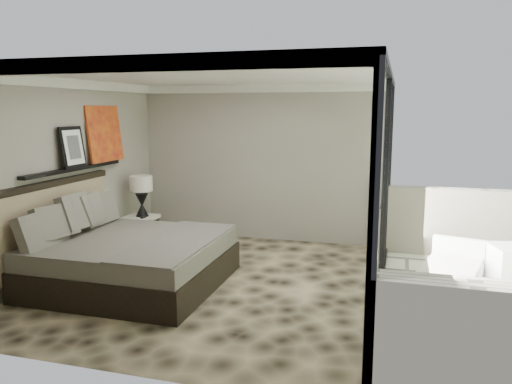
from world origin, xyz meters
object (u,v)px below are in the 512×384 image
(bed, at_px, (125,256))
(nightstand, at_px, (141,230))
(lounger, at_px, (450,276))
(table_lamp, at_px, (141,190))

(bed, xyz_separation_m, nightstand, (-0.78, 1.82, -0.12))
(nightstand, distance_m, lounger, 5.10)
(bed, bearing_deg, table_lamp, 112.03)
(nightstand, bearing_deg, table_lamp, 14.42)
(table_lamp, height_order, lounger, table_lamp)
(table_lamp, bearing_deg, bed, -67.97)
(nightstand, relative_size, table_lamp, 0.74)
(nightstand, height_order, table_lamp, table_lamp)
(bed, relative_size, nightstand, 4.50)
(table_lamp, xyz_separation_m, lounger, (5.00, -0.83, -0.80))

